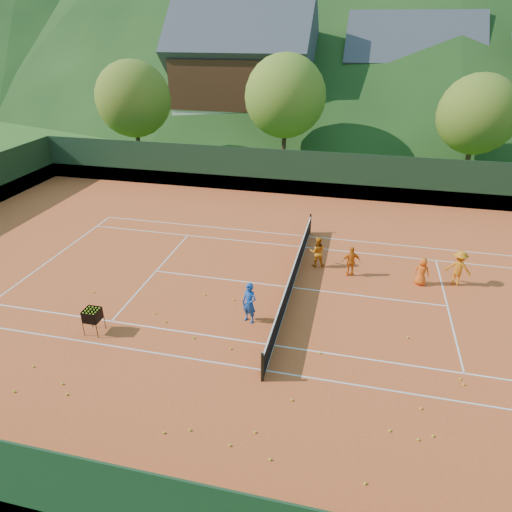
% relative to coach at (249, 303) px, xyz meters
% --- Properties ---
extents(ground, '(400.00, 400.00, 0.00)m').
position_rel_coach_xyz_m(ground, '(1.20, 2.87, -0.85)').
color(ground, '#295019').
rests_on(ground, ground).
extents(clay_court, '(40.00, 24.00, 0.02)m').
position_rel_coach_xyz_m(clay_court, '(1.20, 2.87, -0.84)').
color(clay_court, '#CB4C21').
rests_on(clay_court, ground).
extents(coach, '(0.71, 0.59, 1.66)m').
position_rel_coach_xyz_m(coach, '(0.00, 0.00, 0.00)').
color(coach, '#18469F').
rests_on(coach, clay_court).
extents(student_a, '(0.81, 0.68, 1.49)m').
position_rel_coach_xyz_m(student_a, '(2.00, 5.11, -0.08)').
color(student_a, orange).
rests_on(student_a, clay_court).
extents(student_b, '(0.90, 0.55, 1.43)m').
position_rel_coach_xyz_m(student_b, '(3.59, 4.55, -0.11)').
color(student_b, orange).
rests_on(student_b, clay_court).
extents(student_c, '(0.71, 0.57, 1.28)m').
position_rel_coach_xyz_m(student_c, '(6.64, 4.44, -0.19)').
color(student_c, '#E35714').
rests_on(student_c, clay_court).
extents(student_d, '(1.16, 0.84, 1.62)m').
position_rel_coach_xyz_m(student_d, '(8.16, 4.81, -0.02)').
color(student_d, orange).
rests_on(student_d, clay_court).
extents(tennis_ball_0, '(0.07, 0.07, 0.07)m').
position_rel_coach_xyz_m(tennis_ball_0, '(-4.96, -4.75, -0.79)').
color(tennis_ball_0, '#C9E426').
rests_on(tennis_ball_0, clay_court).
extents(tennis_ball_1, '(0.07, 0.07, 0.07)m').
position_rel_coach_xyz_m(tennis_ball_1, '(-3.12, -0.84, -0.79)').
color(tennis_ball_1, '#C9E426').
rests_on(tennis_ball_1, clay_court).
extents(tennis_ball_2, '(0.07, 0.07, 0.07)m').
position_rel_coach_xyz_m(tennis_ball_2, '(2.86, -1.33, -0.79)').
color(tennis_ball_2, '#C9E426').
rests_on(tennis_ball_2, clay_court).
extents(tennis_ball_3, '(0.07, 0.07, 0.07)m').
position_rel_coach_xyz_m(tennis_ball_3, '(4.51, -6.14, -0.79)').
color(tennis_ball_3, '#C9E426').
rests_on(tennis_ball_3, clay_court).
extents(tennis_ball_4, '(0.07, 0.07, 0.07)m').
position_rel_coach_xyz_m(tennis_ball_4, '(-4.55, -5.13, -0.79)').
color(tennis_ball_4, '#C9E426').
rests_on(tennis_ball_4, clay_court).
extents(tennis_ball_5, '(0.07, 0.07, 0.07)m').
position_rel_coach_xyz_m(tennis_ball_5, '(-6.22, -5.40, -0.79)').
color(tennis_ball_5, '#C9E426').
rests_on(tennis_ball_5, clay_court).
extents(tennis_ball_6, '(0.07, 0.07, 0.07)m').
position_rel_coach_xyz_m(tennis_ball_6, '(-0.22, -1.81, -0.79)').
color(tennis_ball_6, '#C9E426').
rests_on(tennis_ball_6, clay_court).
extents(tennis_ball_7, '(0.07, 0.07, 0.07)m').
position_rel_coach_xyz_m(tennis_ball_7, '(7.49, -1.83, -0.79)').
color(tennis_ball_7, '#C9E426').
rests_on(tennis_ball_7, clay_court).
extents(tennis_ball_8, '(0.07, 0.07, 0.07)m').
position_rel_coach_xyz_m(tennis_ball_8, '(0.90, -5.81, -0.79)').
color(tennis_ball_8, '#C9E426').
rests_on(tennis_ball_8, clay_court).
extents(tennis_ball_9, '(0.07, 0.07, 0.07)m').
position_rel_coach_xyz_m(tennis_ball_9, '(6.32, -4.20, -0.79)').
color(tennis_ball_9, '#C9E426').
rests_on(tennis_ball_9, clay_court).
extents(tennis_ball_10, '(0.07, 0.07, 0.07)m').
position_rel_coach_xyz_m(tennis_ball_10, '(1.47, -5.22, -0.79)').
color(tennis_ball_10, '#C9E426').
rests_on(tennis_ball_10, clay_court).
extents(tennis_ball_11, '(0.07, 0.07, 0.07)m').
position_rel_coach_xyz_m(tennis_ball_11, '(-1.71, -1.54, -0.79)').
color(tennis_ball_11, '#C9E426').
rests_on(tennis_ball_11, clay_court).
extents(tennis_ball_12, '(0.07, 0.07, 0.07)m').
position_rel_coach_xyz_m(tennis_ball_12, '(7.42, -1.59, -0.79)').
color(tennis_ball_12, '#C9E426').
rests_on(tennis_ball_12, clay_court).
extents(tennis_ball_13, '(0.07, 0.07, 0.07)m').
position_rel_coach_xyz_m(tennis_ball_13, '(-2.29, 1.36, -0.79)').
color(tennis_ball_13, '#C9E426').
rests_on(tennis_ball_13, clay_court).
extents(tennis_ball_14, '(0.07, 0.07, 0.07)m').
position_rel_coach_xyz_m(tennis_ball_14, '(-0.99, 1.28, -0.79)').
color(tennis_ball_14, '#C9E426').
rests_on(tennis_ball_14, clay_court).
extents(tennis_ball_15, '(0.07, 0.07, 0.07)m').
position_rel_coach_xyz_m(tennis_ball_15, '(5.15, -4.29, -0.79)').
color(tennis_ball_15, '#C9E426').
rests_on(tennis_ball_15, clay_court).
extents(tennis_ball_16, '(0.07, 0.07, 0.07)m').
position_rel_coach_xyz_m(tennis_ball_16, '(2.06, -6.00, -0.79)').
color(tennis_ball_16, '#C9E426').
rests_on(tennis_ball_16, clay_court).
extents(tennis_ball_17, '(0.07, 0.07, 0.07)m').
position_rel_coach_xyz_m(tennis_ball_17, '(6.08, -3.21, -0.79)').
color(tennis_ball_17, '#C9E426').
rests_on(tennis_ball_17, clay_court).
extents(tennis_ball_18, '(0.07, 0.07, 0.07)m').
position_rel_coach_xyz_m(tennis_ball_18, '(5.90, 0.29, -0.79)').
color(tennis_ball_18, '#C9E426').
rests_on(tennis_ball_18, clay_court).
extents(tennis_ball_19, '(0.07, 0.07, 0.07)m').
position_rel_coach_xyz_m(tennis_ball_19, '(-6.40, -4.24, -0.79)').
color(tennis_ball_19, '#C9E426').
rests_on(tennis_ball_19, clay_court).
extents(tennis_ball_20, '(0.07, 0.07, 0.07)m').
position_rel_coach_xyz_m(tennis_ball_20, '(-3.75, -0.40, -0.79)').
color(tennis_ball_20, '#C9E426').
rests_on(tennis_ball_20, clay_court).
extents(tennis_ball_21, '(0.07, 0.07, 0.07)m').
position_rel_coach_xyz_m(tennis_ball_21, '(5.91, -4.43, -0.79)').
color(tennis_ball_21, '#C9E426').
rests_on(tennis_ball_21, clay_court).
extents(tennis_ball_22, '(0.07, 0.07, 0.07)m').
position_rel_coach_xyz_m(tennis_ball_22, '(-1.03, -5.82, -0.79)').
color(tennis_ball_22, '#C9E426').
rests_on(tennis_ball_22, clay_court).
extents(tennis_ball_23, '(0.07, 0.07, 0.07)m').
position_rel_coach_xyz_m(tennis_ball_23, '(2.27, -3.76, -0.79)').
color(tennis_ball_23, '#C9E426').
rests_on(tennis_ball_23, clay_court).
extents(tennis_ball_25, '(0.07, 0.07, 0.07)m').
position_rel_coach_xyz_m(tennis_ball_25, '(-7.00, 0.49, -0.79)').
color(tennis_ball_25, '#C9E426').
rests_on(tennis_ball_25, clay_court).
extents(tennis_ball_26, '(0.07, 0.07, 0.07)m').
position_rel_coach_xyz_m(tennis_ball_26, '(-0.35, -5.56, -0.79)').
color(tennis_ball_26, '#C9E426').
rests_on(tennis_ball_26, clay_court).
extents(court_lines, '(23.83, 11.03, 0.00)m').
position_rel_coach_xyz_m(court_lines, '(1.20, 2.87, -0.83)').
color(court_lines, white).
rests_on(court_lines, clay_court).
extents(tennis_net, '(0.10, 12.07, 1.10)m').
position_rel_coach_xyz_m(tennis_net, '(1.20, 2.87, -0.33)').
color(tennis_net, black).
rests_on(tennis_net, clay_court).
extents(perimeter_fence, '(40.40, 24.24, 3.00)m').
position_rel_coach_xyz_m(perimeter_fence, '(1.20, 2.87, 0.42)').
color(perimeter_fence, black).
rests_on(perimeter_fence, clay_court).
extents(ball_hopper, '(0.57, 0.57, 1.00)m').
position_rel_coach_xyz_m(ball_hopper, '(-5.42, -2.01, -0.08)').
color(ball_hopper, black).
rests_on(ball_hopper, clay_court).
extents(chalet_left, '(13.80, 9.93, 12.92)m').
position_rel_coach_xyz_m(chalet_left, '(-8.80, 32.87, 4.80)').
color(chalet_left, beige).
rests_on(chalet_left, ground).
extents(chalet_mid, '(12.65, 8.82, 11.45)m').
position_rel_coach_xyz_m(chalet_mid, '(7.20, 36.87, 4.14)').
color(chalet_mid, beige).
rests_on(chalet_mid, ground).
extents(tree_a, '(6.00, 6.00, 7.88)m').
position_rel_coach_xyz_m(tree_a, '(-14.80, 20.87, 4.02)').
color(tree_a, '#3E2A19').
rests_on(tree_a, ground).
extents(tree_b, '(6.40, 6.40, 8.40)m').
position_rel_coach_xyz_m(tree_b, '(-2.80, 22.87, 4.35)').
color(tree_b, '#3E2618').
rests_on(tree_b, ground).
extents(tree_c, '(5.60, 5.60, 7.35)m').
position_rel_coach_xyz_m(tree_c, '(11.20, 21.87, 3.70)').
color(tree_c, '#422B1A').
rests_on(tree_c, ground).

